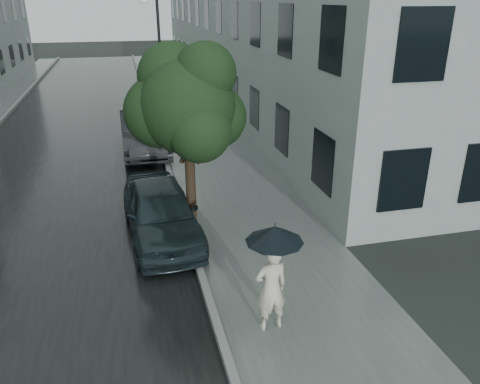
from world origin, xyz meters
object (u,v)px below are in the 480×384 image
object	(u,v)px
street_tree	(187,104)
car_far	(144,131)
pedestrian	(271,288)
car_near	(161,212)
lamp_post	(157,56)

from	to	relation	value
street_tree	car_far	xyz separation A→B (m)	(-0.75, 7.17, -2.49)
street_tree	pedestrian	bearing A→B (deg)	-78.31
pedestrian	street_tree	xyz separation A→B (m)	(-0.82, 3.95, 2.45)
street_tree	car_far	distance (m)	7.63
street_tree	car_near	size ratio (longest dim) A/B	1.15
pedestrian	car_far	xyz separation A→B (m)	(-1.57, 11.13, -0.05)
street_tree	lamp_post	world-z (taller)	lamp_post
car_near	car_far	xyz separation A→B (m)	(0.00, 7.20, 0.09)
pedestrian	street_tree	size ratio (longest dim) A/B	0.35
pedestrian	lamp_post	world-z (taller)	lamp_post
pedestrian	car_far	bearing A→B (deg)	-89.09
lamp_post	car_far	size ratio (longest dim) A/B	1.18
pedestrian	street_tree	bearing A→B (deg)	-85.42
street_tree	lamp_post	xyz separation A→B (m)	(0.18, 10.46, -0.11)
street_tree	lamp_post	distance (m)	10.46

